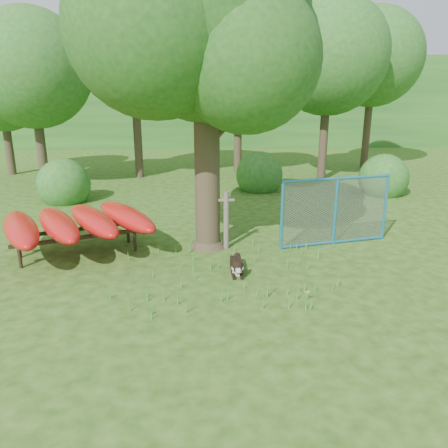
{
  "coord_description": "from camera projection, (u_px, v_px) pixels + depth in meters",
  "views": [
    {
      "loc": [
        -0.29,
        -7.6,
        3.68
      ],
      "look_at": [
        0.2,
        1.2,
        1.0
      ],
      "focal_mm": 35.0,
      "sensor_mm": 36.0,
      "label": 1
    }
  ],
  "objects": [
    {
      "name": "oak_tree",
      "position": [
        203.0,
        28.0,
        9.38
      ],
      "size": [
        5.54,
        5.18,
        7.49
      ],
      "rotation": [
        0.0,
        0.0,
        0.33
      ],
      "color": "#352A1D",
      "rests_on": "ground"
    },
    {
      "name": "bg_tree_d",
      "position": [
        329.0,
        55.0,
        17.64
      ],
      "size": [
        4.8,
        4.8,
        7.5
      ],
      "color": "#352A1D",
      "rests_on": "ground"
    },
    {
      "name": "kayak_rack",
      "position": [
        76.0,
        223.0,
        10.1
      ],
      "size": [
        4.17,
        3.76,
        1.01
      ],
      "rotation": [
        0.0,
        0.0,
        0.39
      ],
      "color": "black",
      "rests_on": "ground"
    },
    {
      "name": "shrub_mid",
      "position": [
        259.0,
        190.0,
        17.05
      ],
      "size": [
        1.8,
        1.8,
        1.8
      ],
      "primitive_type": "sphere",
      "color": "#235E1E",
      "rests_on": "ground"
    },
    {
      "name": "shrub_right",
      "position": [
        382.0,
        194.0,
        16.33
      ],
      "size": [
        1.8,
        1.8,
        1.8
      ],
      "primitive_type": "sphere",
      "color": "#235E1E",
      "rests_on": "ground"
    },
    {
      "name": "ground",
      "position": [
        217.0,
        292.0,
        8.35
      ],
      "size": [
        80.0,
        80.0,
        0.0
      ],
      "primitive_type": "plane",
      "color": "#22470E",
      "rests_on": "ground"
    },
    {
      "name": "husky_dog",
      "position": [
        237.0,
        266.0,
        9.19
      ],
      "size": [
        0.26,
        1.02,
        0.45
      ],
      "rotation": [
        0.0,
        0.0,
        -0.02
      ],
      "color": "black",
      "rests_on": "ground"
    },
    {
      "name": "bg_tree_a",
      "position": [
        32.0,
        69.0,
        16.26
      ],
      "size": [
        4.4,
        4.4,
        6.7
      ],
      "color": "#352A1D",
      "rests_on": "ground"
    },
    {
      "name": "bg_tree_e",
      "position": [
        374.0,
        57.0,
        20.63
      ],
      "size": [
        4.6,
        4.6,
        7.55
      ],
      "color": "#352A1D",
      "rests_on": "ground"
    },
    {
      "name": "wooded_hillside",
      "position": [
        203.0,
        101.0,
        34.23
      ],
      "size": [
        80.0,
        12.0,
        6.0
      ],
      "primitive_type": "cube",
      "color": "#235E1E",
      "rests_on": "ground"
    },
    {
      "name": "shrub_left",
      "position": [
        66.0,
        202.0,
        15.25
      ],
      "size": [
        1.8,
        1.8,
        1.8
      ],
      "primitive_type": "sphere",
      "color": "#235E1E",
      "rests_on": "ground"
    },
    {
      "name": "bg_tree_f",
      "position": [
        1.0,
        90.0,
        19.21
      ],
      "size": [
        3.6,
        3.6,
        5.55
      ],
      "color": "#352A1D",
      "rests_on": "ground"
    },
    {
      "name": "fence_section",
      "position": [
        335.0,
        211.0,
        10.76
      ],
      "size": [
        2.87,
        0.72,
        2.85
      ],
      "rotation": [
        0.0,
        0.0,
        0.22
      ],
      "color": "teal",
      "rests_on": "ground"
    },
    {
      "name": "wooden_post",
      "position": [
        226.0,
        219.0,
        10.49
      ],
      "size": [
        0.39,
        0.14,
        1.42
      ],
      "rotation": [
        0.0,
        0.0,
        0.05
      ],
      "color": "brown",
      "rests_on": "ground"
    },
    {
      "name": "wildflower_clump",
      "position": [
        307.0,
        293.0,
        7.95
      ],
      "size": [
        0.1,
        0.1,
        0.21
      ],
      "rotation": [
        0.0,
        0.0,
        -0.43
      ],
      "color": "#428E2E",
      "rests_on": "ground"
    },
    {
      "name": "bg_tree_b",
      "position": [
        132.0,
        43.0,
        18.02
      ],
      "size": [
        5.2,
        5.2,
        8.22
      ],
      "color": "#352A1D",
      "rests_on": "ground"
    },
    {
      "name": "bg_tree_c",
      "position": [
        238.0,
        82.0,
        19.65
      ],
      "size": [
        4.0,
        4.0,
        6.12
      ],
      "color": "#352A1D",
      "rests_on": "ground"
    }
  ]
}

